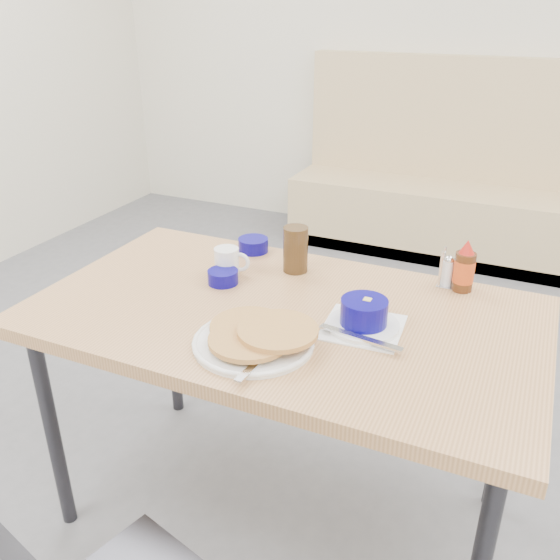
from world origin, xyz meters
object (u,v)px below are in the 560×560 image
at_px(grits_setting, 364,316).
at_px(syrup_bottle, 464,269).
at_px(coffee_mug, 228,261).
at_px(dining_table, 283,329).
at_px(creamer_bowl, 253,245).
at_px(pancake_plate, 256,337).
at_px(butter_bowl, 223,277).
at_px(amber_tumbler, 296,249).
at_px(condiment_caddy, 455,275).
at_px(booth_bench, 440,198).

relative_size(grits_setting, syrup_bottle, 1.49).
relative_size(coffee_mug, syrup_bottle, 0.70).
bearing_deg(dining_table, creamer_bowl, 127.84).
xyz_separation_m(pancake_plate, coffee_mug, (-0.27, 0.34, 0.02)).
relative_size(pancake_plate, butter_bowl, 3.55).
relative_size(coffee_mug, butter_bowl, 1.20).
distance_m(creamer_bowl, amber_tumbler, 0.22).
bearing_deg(butter_bowl, pancake_plate, -47.80).
bearing_deg(pancake_plate, dining_table, 94.30).
distance_m(coffee_mug, syrup_bottle, 0.71).
distance_m(pancake_plate, butter_bowl, 0.37).
bearing_deg(amber_tumbler, dining_table, -74.34).
height_order(pancake_plate, creamer_bowl, pancake_plate).
xyz_separation_m(dining_table, amber_tumbler, (-0.07, 0.25, 0.14)).
relative_size(condiment_caddy, syrup_bottle, 0.73).
relative_size(coffee_mug, amber_tumbler, 0.76).
bearing_deg(condiment_caddy, butter_bowl, -157.57).
xyz_separation_m(booth_bench, condiment_caddy, (0.41, -2.19, 0.45)).
height_order(amber_tumbler, syrup_bottle, syrup_bottle).
bearing_deg(dining_table, grits_setting, -2.05).
relative_size(booth_bench, amber_tumbler, 13.02).
distance_m(dining_table, amber_tumbler, 0.30).
height_order(creamer_bowl, amber_tumbler, amber_tumbler).
xyz_separation_m(pancake_plate, creamer_bowl, (-0.28, 0.54, 0.00)).
bearing_deg(booth_bench, amber_tumbler, -91.78).
relative_size(pancake_plate, syrup_bottle, 2.08).
distance_m(booth_bench, coffee_mug, 2.45).
relative_size(grits_setting, amber_tumbler, 1.62).
bearing_deg(grits_setting, syrup_bottle, 59.73).
bearing_deg(grits_setting, condiment_caddy, 63.46).
relative_size(pancake_plate, coffee_mug, 2.95).
distance_m(grits_setting, condiment_caddy, 0.39).
bearing_deg(syrup_bottle, butter_bowl, -159.25).
relative_size(butter_bowl, amber_tumbler, 0.63).
relative_size(dining_table, condiment_caddy, 12.05).
height_order(booth_bench, butter_bowl, booth_bench).
bearing_deg(booth_bench, coffee_mug, -95.99).
bearing_deg(grits_setting, butter_bowl, 169.46).
height_order(amber_tumbler, condiment_caddy, amber_tumbler).
bearing_deg(amber_tumbler, condiment_caddy, 10.28).
distance_m(creamer_bowl, condiment_caddy, 0.67).
bearing_deg(coffee_mug, butter_bowl, -75.30).
height_order(booth_bench, amber_tumbler, booth_bench).
bearing_deg(pancake_plate, syrup_bottle, 51.69).
xyz_separation_m(coffee_mug, grits_setting, (0.48, -0.15, -0.01)).
relative_size(booth_bench, pancake_plate, 5.77).
bearing_deg(dining_table, condiment_caddy, 39.85).
relative_size(creamer_bowl, amber_tumbler, 0.70).
xyz_separation_m(dining_table, condiment_caddy, (0.41, 0.34, 0.10)).
bearing_deg(syrup_bottle, creamer_bowl, 179.27).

